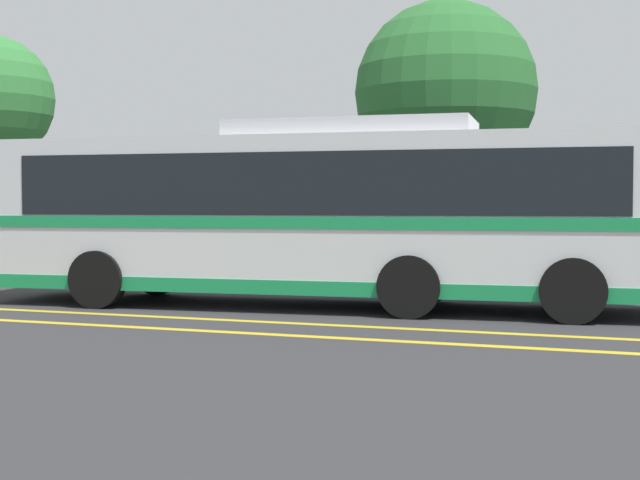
% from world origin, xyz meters
% --- Properties ---
extents(ground_plane, '(220.00, 220.00, 0.00)m').
position_xyz_m(ground_plane, '(0.00, 0.00, 0.00)').
color(ground_plane, '#2D2D30').
extents(lane_strip_0, '(31.79, 0.20, 0.01)m').
position_xyz_m(lane_strip_0, '(0.57, -2.62, 0.00)').
color(lane_strip_0, gold).
rests_on(lane_strip_0, ground_plane).
extents(lane_strip_1, '(31.79, 0.20, 0.01)m').
position_xyz_m(lane_strip_1, '(0.57, -3.79, 0.00)').
color(lane_strip_1, gold).
rests_on(lane_strip_1, ground_plane).
extents(curb_strip, '(39.79, 0.36, 0.15)m').
position_xyz_m(curb_strip, '(0.57, 5.26, 0.07)').
color(curb_strip, '#99999E').
rests_on(curb_strip, ground_plane).
extents(transit_bus, '(12.25, 3.48, 3.22)m').
position_xyz_m(transit_bus, '(0.58, -0.42, 1.68)').
color(transit_bus, silver).
rests_on(transit_bus, ground_plane).
extents(parked_car_1, '(4.91, 1.88, 1.38)m').
position_xyz_m(parked_car_1, '(-5.80, 4.22, 0.71)').
color(parked_car_1, silver).
rests_on(parked_car_1, ground_plane).
extents(parked_car_2, '(4.74, 2.24, 1.39)m').
position_xyz_m(parked_car_2, '(1.17, 4.03, 0.72)').
color(parked_car_2, navy).
rests_on(parked_car_2, ground_plane).
extents(tree_0, '(4.58, 4.58, 6.91)m').
position_xyz_m(tree_0, '(1.20, 7.26, 4.62)').
color(tree_0, '#513823').
rests_on(tree_0, ground_plane).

